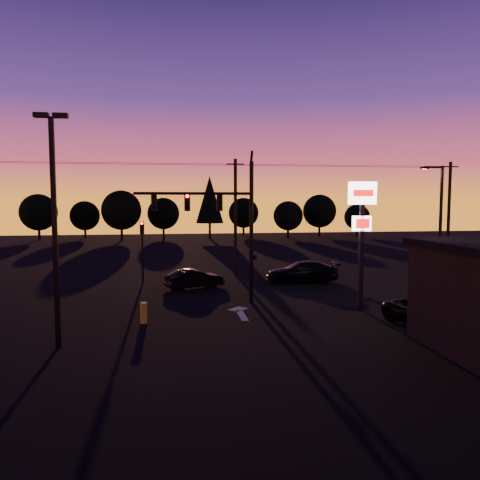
# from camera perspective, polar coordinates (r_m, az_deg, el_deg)

# --- Properties ---
(ground) EXTENTS (120.00, 120.00, 0.00)m
(ground) POSITION_cam_1_polar(r_m,az_deg,el_deg) (22.96, -0.61, -9.83)
(ground) COLOR black
(ground) RESTS_ON ground
(lane_arrow) EXTENTS (1.20, 3.10, 0.01)m
(lane_arrow) POSITION_cam_1_polar(r_m,az_deg,el_deg) (24.63, 0.01, -8.80)
(lane_arrow) COLOR beige
(lane_arrow) RESTS_ON ground
(traffic_signal_mast) EXTENTS (6.79, 0.52, 8.58)m
(traffic_signal_mast) POSITION_cam_1_polar(r_m,az_deg,el_deg) (26.17, -2.05, 2.92)
(traffic_signal_mast) COLOR black
(traffic_signal_mast) RESTS_ON ground
(secondary_signal) EXTENTS (0.30, 0.31, 4.35)m
(secondary_signal) POSITION_cam_1_polar(r_m,az_deg,el_deg) (33.66, -11.83, -0.28)
(secondary_signal) COLOR black
(secondary_signal) RESTS_ON ground
(parking_lot_light) EXTENTS (1.25, 0.30, 9.14)m
(parking_lot_light) POSITION_cam_1_polar(r_m,az_deg,el_deg) (19.51, -21.71, 2.89)
(parking_lot_light) COLOR black
(parking_lot_light) RESTS_ON ground
(pylon_sign) EXTENTS (1.50, 0.28, 6.80)m
(pylon_sign) POSITION_cam_1_polar(r_m,az_deg,el_deg) (25.58, 14.64, 2.67)
(pylon_sign) COLOR black
(pylon_sign) RESTS_ON ground
(streetlight) EXTENTS (1.55, 0.35, 8.00)m
(streetlight) POSITION_cam_1_polar(r_m,az_deg,el_deg) (32.35, 23.11, 1.99)
(streetlight) COLOR black
(streetlight) RESTS_ON ground
(utility_pole_1) EXTENTS (1.40, 0.26, 9.00)m
(utility_pole_1) POSITION_cam_1_polar(r_m,az_deg,el_deg) (36.37, -0.56, 2.93)
(utility_pole_1) COLOR black
(utility_pole_1) RESTS_ON ground
(utility_pole_2) EXTENTS (1.40, 0.26, 9.00)m
(utility_pole_2) POSITION_cam_1_polar(r_m,az_deg,el_deg) (42.78, 24.09, 2.80)
(utility_pole_2) COLOR black
(utility_pole_2) RESTS_ON ground
(power_wires) EXTENTS (36.00, 1.22, 0.07)m
(power_wires) POSITION_cam_1_polar(r_m,az_deg,el_deg) (36.45, -0.57, 9.18)
(power_wires) COLOR black
(power_wires) RESTS_ON ground
(bollard) EXTENTS (0.33, 0.33, 0.99)m
(bollard) POSITION_cam_1_polar(r_m,az_deg,el_deg) (22.89, -11.66, -8.70)
(bollard) COLOR gold
(bollard) RESTS_ON ground
(tree_0) EXTENTS (5.36, 5.36, 6.74)m
(tree_0) POSITION_cam_1_polar(r_m,az_deg,el_deg) (74.46, -23.35, 3.11)
(tree_0) COLOR black
(tree_0) RESTS_ON ground
(tree_1) EXTENTS (4.54, 4.54, 5.71)m
(tree_1) POSITION_cam_1_polar(r_m,az_deg,el_deg) (76.13, -18.39, 2.82)
(tree_1) COLOR black
(tree_1) RESTS_ON ground
(tree_2) EXTENTS (5.77, 5.78, 7.26)m
(tree_2) POSITION_cam_1_polar(r_m,az_deg,el_deg) (70.35, -14.27, 3.54)
(tree_2) COLOR black
(tree_2) RESTS_ON ground
(tree_3) EXTENTS (4.95, 4.95, 6.22)m
(tree_3) POSITION_cam_1_polar(r_m,az_deg,el_deg) (74.03, -9.32, 3.20)
(tree_3) COLOR black
(tree_3) RESTS_ON ground
(tree_4) EXTENTS (4.18, 4.18, 9.50)m
(tree_4) POSITION_cam_1_polar(r_m,az_deg,el_deg) (71.25, -3.72, 4.94)
(tree_4) COLOR black
(tree_4) RESTS_ON ground
(tree_5) EXTENTS (4.95, 4.95, 6.22)m
(tree_5) POSITION_cam_1_polar(r_m,az_deg,el_deg) (76.98, 0.43, 3.32)
(tree_5) COLOR black
(tree_5) RESTS_ON ground
(tree_6) EXTENTS (4.54, 4.54, 5.71)m
(tree_6) POSITION_cam_1_polar(r_m,az_deg,el_deg) (72.33, 5.89, 2.95)
(tree_6) COLOR black
(tree_6) RESTS_ON ground
(tree_7) EXTENTS (5.36, 5.36, 6.74)m
(tree_7) POSITION_cam_1_polar(r_m,az_deg,el_deg) (76.88, 9.67, 3.49)
(tree_7) COLOR black
(tree_7) RESTS_ON ground
(tree_8) EXTENTS (4.12, 4.12, 5.19)m
(tree_8) POSITION_cam_1_polar(r_m,az_deg,el_deg) (78.07, 14.08, 2.74)
(tree_8) COLOR black
(tree_8) RESTS_ON ground
(car_mid) EXTENTS (4.09, 2.59, 1.27)m
(car_mid) POSITION_cam_1_polar(r_m,az_deg,el_deg) (31.26, -5.59, -4.71)
(car_mid) COLOR black
(car_mid) RESTS_ON ground
(car_right) EXTENTS (5.31, 2.54, 1.49)m
(car_right) POSITION_cam_1_polar(r_m,az_deg,el_deg) (33.69, 7.56, -3.85)
(car_right) COLOR black
(car_right) RESTS_ON ground
(suv_parked) EXTENTS (3.47, 4.91, 1.24)m
(suv_parked) POSITION_cam_1_polar(r_m,az_deg,el_deg) (23.54, 22.16, -8.27)
(suv_parked) COLOR black
(suv_parked) RESTS_ON ground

